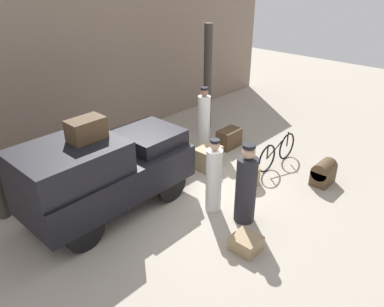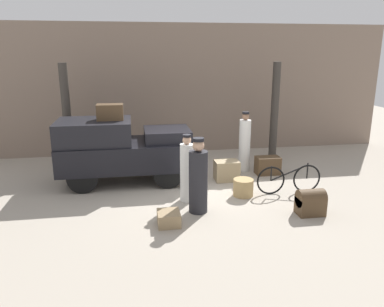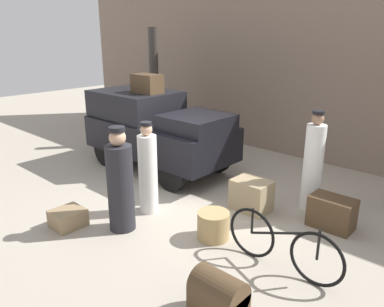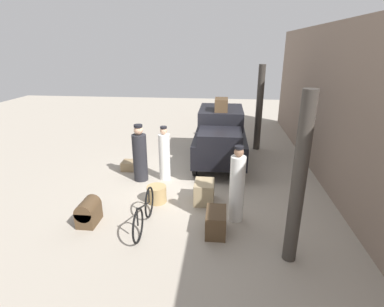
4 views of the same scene
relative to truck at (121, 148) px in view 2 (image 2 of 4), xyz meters
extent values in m
plane|color=#A89E8E|center=(1.67, -0.98, -0.99)|extent=(30.00, 30.00, 0.00)
cube|color=gray|center=(1.67, 3.10, 1.26)|extent=(16.00, 0.15, 4.50)
cylinder|color=#38332D|center=(-1.59, 1.43, 0.63)|extent=(0.25, 0.25, 3.24)
cylinder|color=#38332D|center=(4.98, 1.43, 0.63)|extent=(0.25, 0.25, 3.24)
cylinder|color=black|center=(1.24, 0.74, -0.59)|extent=(0.80, 0.12, 0.80)
cylinder|color=black|center=(1.24, -0.74, -0.59)|extent=(0.80, 0.12, 0.80)
cylinder|color=black|center=(-0.98, 0.74, -0.59)|extent=(0.80, 0.12, 0.80)
cylinder|color=black|center=(-0.98, -0.74, -0.59)|extent=(0.80, 0.12, 0.80)
cube|color=black|center=(0.13, 0.00, -0.20)|extent=(3.58, 1.65, 0.73)
cube|color=black|center=(-0.68, 0.00, 0.47)|extent=(1.97, 1.52, 0.62)
cube|color=black|center=(1.29, 0.00, 0.33)|extent=(1.25, 1.29, 0.33)
torus|color=black|center=(4.75, -1.60, -0.62)|extent=(0.74, 0.04, 0.74)
torus|color=black|center=(3.77, -1.60, -0.62)|extent=(0.74, 0.04, 0.74)
cylinder|color=black|center=(4.26, -1.60, -0.43)|extent=(0.99, 0.04, 0.40)
cylinder|color=black|center=(3.77, -1.60, -0.42)|extent=(0.04, 0.04, 0.39)
cylinder|color=black|center=(4.75, -1.60, -0.41)|extent=(0.04, 0.04, 0.42)
cylinder|color=tan|center=(3.05, -1.58, -0.77)|extent=(0.51, 0.51, 0.44)
cylinder|color=white|center=(3.69, 0.45, -0.20)|extent=(0.34, 0.34, 1.58)
sphere|color=#936B51|center=(3.69, 0.45, 0.70)|extent=(0.21, 0.21, 0.21)
cylinder|color=black|center=(3.69, 0.45, 0.81)|extent=(0.20, 0.20, 0.06)
cylinder|color=#232328|center=(1.75, -2.35, -0.27)|extent=(0.42, 0.42, 1.43)
sphere|color=tan|center=(1.75, -2.35, 0.57)|extent=(0.26, 0.26, 0.26)
cylinder|color=black|center=(1.75, -2.35, 0.71)|extent=(0.25, 0.25, 0.07)
cylinder|color=white|center=(1.60, -1.64, -0.28)|extent=(0.34, 0.34, 1.42)
sphere|color=tan|center=(1.60, -1.64, 0.54)|extent=(0.21, 0.21, 0.21)
cylinder|color=black|center=(1.60, -1.64, 0.64)|extent=(0.20, 0.20, 0.06)
cube|color=#4C3823|center=(4.28, 0.00, -0.72)|extent=(0.71, 0.43, 0.53)
cube|color=#4C3823|center=(4.21, -2.91, -0.79)|extent=(0.60, 0.41, 0.39)
cylinder|color=#4C3823|center=(4.21, -2.91, -0.60)|extent=(0.60, 0.41, 0.41)
cube|color=#9E8966|center=(2.93, -0.35, -0.70)|extent=(0.67, 0.50, 0.57)
cube|color=#937A56|center=(1.02, -2.92, -0.84)|extent=(0.47, 0.51, 0.29)
cube|color=#4C3823|center=(-0.23, 0.00, 1.00)|extent=(0.69, 0.43, 0.42)
camera|label=1|loc=(-3.64, -5.86, 3.80)|focal=35.00mm
camera|label=2|loc=(0.33, -10.17, 2.56)|focal=35.00mm
camera|label=3|loc=(6.33, -5.66, 2.11)|focal=35.00mm
camera|label=4|loc=(9.90, 0.07, 2.89)|focal=28.00mm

